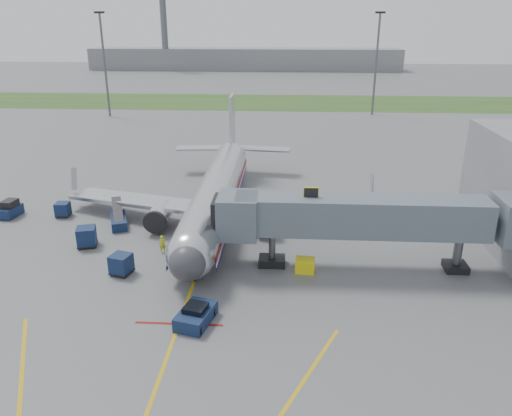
# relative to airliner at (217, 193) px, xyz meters

# --- Properties ---
(ground) EXTENTS (400.00, 400.00, 0.00)m
(ground) POSITION_rel_airliner_xyz_m (-0.00, -15.25, -2.65)
(ground) COLOR #565659
(ground) RESTS_ON ground
(grass_strip) EXTENTS (300.00, 25.00, 0.01)m
(grass_strip) POSITION_rel_airliner_xyz_m (-0.00, 74.75, -2.64)
(grass_strip) COLOR #2D4C1E
(grass_strip) RESTS_ON ground
(apron_markings) EXTENTS (21.52, 50.00, 0.01)m
(apron_markings) POSITION_rel_airliner_xyz_m (-0.00, -22.65, -2.64)
(apron_markings) COLOR gold
(apron_markings) RESTS_ON ground
(airliner) EXTENTS (32.10, 35.67, 10.25)m
(airliner) POSITION_rel_airliner_xyz_m (0.00, 0.00, 0.00)
(airliner) COLOR silver
(airliner) RESTS_ON ground
(jet_bridge) EXTENTS (25.30, 4.00, 6.90)m
(jet_bridge) POSITION_rel_airliner_xyz_m (12.86, -10.25, 1.82)
(jet_bridge) COLOR slate
(jet_bridge) RESTS_ON ground
(light_mast_left) EXTENTS (2.00, 0.44, 20.40)m
(light_mast_left) POSITION_rel_airliner_xyz_m (-30.00, 54.75, 8.13)
(light_mast_left) COLOR #595B60
(light_mast_left) RESTS_ON ground
(light_mast_right) EXTENTS (2.00, 0.44, 20.40)m
(light_mast_right) POSITION_rel_airliner_xyz_m (25.00, 59.75, 8.13)
(light_mast_right) COLOR #595B60
(light_mast_right) RESTS_ON ground
(distant_terminal) EXTENTS (120.00, 14.00, 8.00)m
(distant_terminal) POSITION_rel_airliner_xyz_m (-10.00, 154.75, 1.35)
(distant_terminal) COLOR slate
(distant_terminal) RESTS_ON ground
(control_tower) EXTENTS (4.00, 4.00, 30.00)m
(control_tower) POSITION_rel_airliner_xyz_m (-40.00, 149.75, 14.68)
(control_tower) COLOR #595B60
(control_tower) RESTS_ON ground
(pushback_tug) EXTENTS (2.69, 3.58, 1.33)m
(pushback_tug) POSITION_rel_airliner_xyz_m (1.13, -18.99, -2.09)
(pushback_tug) COLOR #0C1637
(pushback_tug) RESTS_ON ground
(baggage_tug) EXTENTS (1.62, 2.69, 1.79)m
(baggage_tug) POSITION_rel_airliner_xyz_m (-21.35, -1.09, -1.86)
(baggage_tug) COLOR #0C1637
(baggage_tug) RESTS_ON ground
(baggage_cart_a) EXTENTS (1.91, 1.91, 1.67)m
(baggage_cart_a) POSITION_rel_airliner_xyz_m (-6.04, -12.54, -1.80)
(baggage_cart_a) COLOR #0C1637
(baggage_cart_a) RESTS_ON ground
(baggage_cart_b) EXTENTS (2.06, 2.06, 1.80)m
(baggage_cart_b) POSITION_rel_airliner_xyz_m (-10.77, -7.62, -1.73)
(baggage_cart_b) COLOR #0C1637
(baggage_cart_b) RESTS_ON ground
(baggage_cart_c) EXTENTS (1.44, 1.44, 1.48)m
(baggage_cart_c) POSITION_rel_airliner_xyz_m (-15.98, -0.71, -1.89)
(baggage_cart_c) COLOR #0C1637
(baggage_cart_c) RESTS_ON ground
(belt_loader) EXTENTS (2.69, 4.60, 2.18)m
(belt_loader) POSITION_rel_airliner_xyz_m (-9.45, -2.77, -2.10)
(belt_loader) COLOR #0C1637
(belt_loader) RESTS_ON ground
(ground_power_cart) EXTENTS (1.62, 1.17, 1.22)m
(ground_power_cart) POSITION_rel_airliner_xyz_m (8.70, -11.35, -2.05)
(ground_power_cart) COLOR yellow
(ground_power_cart) RESTS_ON ground
(ramp_worker) EXTENTS (0.68, 0.58, 1.57)m
(ramp_worker) POSITION_rel_airliner_xyz_m (-3.66, -8.47, -1.86)
(ramp_worker) COLOR #B3D018
(ramp_worker) RESTS_ON ground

